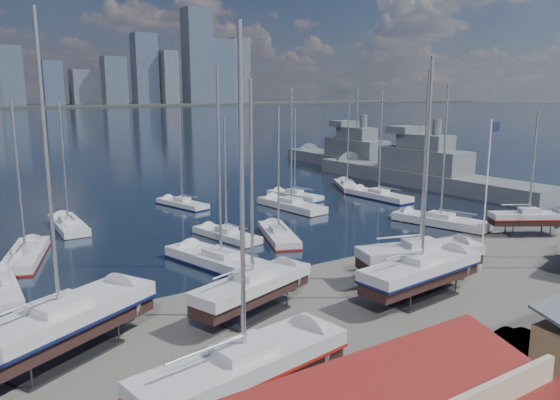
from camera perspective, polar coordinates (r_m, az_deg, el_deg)
ground at (r=44.93m, az=15.44°, el=-8.99°), size 1400.00×1400.00×0.00m
sailboat_cradle_0 at (r=34.34m, az=-21.98°, el=-11.80°), size 12.50×8.67×19.57m
sailboat_cradle_1 at (r=27.40m, az=-3.76°, el=-17.19°), size 11.73×4.85×18.22m
sailboat_cradle_2 at (r=37.94m, az=-2.88°, el=-9.05°), size 10.19×5.62×16.02m
sailboat_cradle_3 at (r=42.17m, az=14.54°, el=-7.18°), size 11.23×4.04×17.65m
sailboat_cradle_4 at (r=46.41m, az=14.41°, el=-5.51°), size 10.83×5.77×16.96m
sailboat_cradle_6 at (r=64.39m, az=24.53°, el=-1.70°), size 8.15×6.22×13.40m
sailboat_moored_1 at (r=55.44m, az=-25.02°, el=-5.45°), size 5.99×10.62×15.31m
sailboat_moored_2 at (r=65.92m, az=-21.23°, el=-2.60°), size 3.07×9.98×14.94m
sailboat_moored_3 at (r=48.70m, az=-6.16°, el=-6.65°), size 6.21×12.61×18.16m
sailboat_moored_4 at (r=57.74m, az=-5.61°, el=-3.77°), size 4.10×9.05×13.20m
sailboat_moored_5 at (r=74.53m, az=-10.19°, el=-0.48°), size 4.47×9.04×13.02m
sailboat_moored_6 at (r=57.46m, az=-0.16°, el=-3.80°), size 6.00×10.01×14.48m
sailboat_moored_7 at (r=71.89m, az=1.17°, el=-0.72°), size 4.12×11.17×16.49m
sailboat_moored_8 at (r=79.10m, az=1.54°, el=0.37°), size 4.48×9.48×13.66m
sailboat_moored_9 at (r=65.84m, az=16.40°, el=-2.30°), size 5.91×11.54×16.78m
sailboat_moored_10 at (r=80.05m, az=10.26°, el=0.32°), size 3.54×10.90×16.10m
sailboat_moored_11 at (r=87.62m, az=7.02°, el=1.35°), size 7.10×9.74×14.44m
naval_ship_east at (r=93.15m, az=14.73°, el=2.50°), size 8.10×44.52×17.99m
naval_ship_west at (r=111.72m, az=7.91°, el=4.16°), size 8.34×41.75×17.74m
car_a at (r=29.50m, az=16.69°, el=-18.55°), size 2.83×4.96×1.59m
car_b at (r=35.73m, az=23.46°, el=-13.57°), size 4.90×2.01×1.58m
flagpole at (r=48.79m, az=20.86°, el=1.48°), size 1.15×0.12×13.04m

